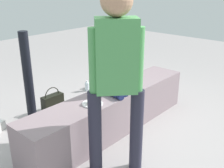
{
  "coord_description": "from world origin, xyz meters",
  "views": [
    {
      "loc": [
        -2.18,
        -1.93,
        1.71
      ],
      "look_at": [
        -0.29,
        -0.25,
        0.74
      ],
      "focal_mm": 43.55,
      "sensor_mm": 36.0,
      "label": 1
    }
  ],
  "objects": [
    {
      "name": "railing_post",
      "position": [
        -0.58,
        0.83,
        0.45
      ],
      "size": [
        0.36,
        0.36,
        1.18
      ],
      "color": "black",
      "rests_on": "ground_plane"
    },
    {
      "name": "concrete_ledge",
      "position": [
        0.0,
        0.0,
        0.25
      ],
      "size": [
        2.4,
        0.44,
        0.49
      ],
      "primitive_type": "cube",
      "color": "gray",
      "rests_on": "ground_plane"
    },
    {
      "name": "handbag_brown_canvas",
      "position": [
        1.04,
        1.05,
        0.11
      ],
      "size": [
        0.34,
        0.14,
        0.33
      ],
      "color": "brown",
      "rests_on": "ground_plane"
    },
    {
      "name": "party_cup_red",
      "position": [
        1.01,
        0.49,
        0.05
      ],
      "size": [
        0.08,
        0.08,
        0.11
      ],
      "primitive_type": "cylinder",
      "color": "red",
      "rests_on": "ground_plane"
    },
    {
      "name": "gift_bag",
      "position": [
        0.64,
        0.57,
        0.17
      ],
      "size": [
        0.25,
        0.13,
        0.39
      ],
      "color": "#B259BF",
      "rests_on": "ground_plane"
    },
    {
      "name": "adult_standing",
      "position": [
        -0.53,
        -0.52,
        1.02
      ],
      "size": [
        0.4,
        0.39,
        1.7
      ],
      "color": "#252535",
      "rests_on": "ground_plane"
    },
    {
      "name": "cake_plate",
      "position": [
        -0.38,
        -0.06,
        0.51
      ],
      "size": [
        0.22,
        0.22,
        0.07
      ],
      "color": "white",
      "rests_on": "concrete_ledge"
    },
    {
      "name": "handbag_black_leather",
      "position": [
        -0.18,
        0.94,
        0.13
      ],
      "size": [
        0.31,
        0.11,
        0.36
      ],
      "color": "black",
      "rests_on": "ground_plane"
    },
    {
      "name": "water_bottle_near_gift",
      "position": [
        0.65,
        1.14,
        0.08
      ],
      "size": [
        0.07,
        0.07,
        0.18
      ],
      "color": "silver",
      "rests_on": "ground_plane"
    },
    {
      "name": "ground_plane",
      "position": [
        0.0,
        0.0,
        0.0
      ],
      "size": [
        12.0,
        12.0,
        0.0
      ],
      "primitive_type": "plane",
      "color": "#A29B9B"
    },
    {
      "name": "child_seated",
      "position": [
        -0.04,
        -0.01,
        0.71
      ],
      "size": [
        0.28,
        0.34,
        0.48
      ],
      "color": "navy",
      "rests_on": "concrete_ledge"
    }
  ]
}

